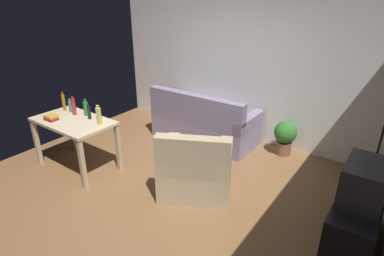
{
  "coord_description": "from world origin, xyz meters",
  "views": [
    {
      "loc": [
        2.4,
        -2.74,
        2.48
      ],
      "look_at": [
        0.1,
        0.5,
        0.75
      ],
      "focal_mm": 29.81,
      "sensor_mm": 36.0,
      "label": 1
    }
  ],
  "objects_px": {
    "desk": "(74,127)",
    "bottle_red": "(74,107)",
    "bottle_tall": "(70,106)",
    "bottle_clear": "(98,114)",
    "couch": "(204,124)",
    "tv_stand": "(355,220)",
    "bottle_amber": "(64,102)",
    "armchair": "(196,170)",
    "bottle_dark": "(89,112)",
    "tv": "(365,183)",
    "potted_plant": "(285,136)",
    "book_stack": "(51,117)",
    "bottle_green": "(86,108)",
    "bottle_squat": "(99,116)"
  },
  "relations": [
    {
      "from": "couch",
      "to": "bottle_amber",
      "type": "distance_m",
      "value": 2.31
    },
    {
      "from": "bottle_green",
      "to": "book_stack",
      "type": "distance_m",
      "value": 0.49
    },
    {
      "from": "potted_plant",
      "to": "bottle_green",
      "type": "distance_m",
      "value": 3.12
    },
    {
      "from": "armchair",
      "to": "bottle_clear",
      "type": "distance_m",
      "value": 1.64
    },
    {
      "from": "couch",
      "to": "armchair",
      "type": "relative_size",
      "value": 1.54
    },
    {
      "from": "bottle_red",
      "to": "bottle_clear",
      "type": "xyz_separation_m",
      "value": [
        0.46,
        0.07,
        -0.03
      ]
    },
    {
      "from": "desk",
      "to": "tv_stand",
      "type": "bearing_deg",
      "value": 12.34
    },
    {
      "from": "bottle_clear",
      "to": "tv_stand",
      "type": "bearing_deg",
      "value": 8.64
    },
    {
      "from": "tv_stand",
      "to": "bottle_dark",
      "type": "bearing_deg",
      "value": 99.07
    },
    {
      "from": "couch",
      "to": "tv",
      "type": "relative_size",
      "value": 3.02
    },
    {
      "from": "bottle_tall",
      "to": "bottle_clear",
      "type": "relative_size",
      "value": 0.97
    },
    {
      "from": "tv_stand",
      "to": "bottle_amber",
      "type": "xyz_separation_m",
      "value": [
        -4.14,
        -0.56,
        0.65
      ]
    },
    {
      "from": "tv",
      "to": "bottle_tall",
      "type": "relative_size",
      "value": 2.77
    },
    {
      "from": "tv_stand",
      "to": "armchair",
      "type": "relative_size",
      "value": 0.93
    },
    {
      "from": "bottle_amber",
      "to": "bottle_dark",
      "type": "bearing_deg",
      "value": -0.34
    },
    {
      "from": "potted_plant",
      "to": "bottle_squat",
      "type": "height_order",
      "value": "bottle_squat"
    },
    {
      "from": "bottle_green",
      "to": "bottle_dark",
      "type": "height_order",
      "value": "bottle_green"
    },
    {
      "from": "desk",
      "to": "bottle_green",
      "type": "xyz_separation_m",
      "value": [
        0.01,
        0.23,
        0.22
      ]
    },
    {
      "from": "tv_stand",
      "to": "bottle_tall",
      "type": "xyz_separation_m",
      "value": [
        -4.0,
        -0.55,
        0.61
      ]
    },
    {
      "from": "tv",
      "to": "bottle_clear",
      "type": "xyz_separation_m",
      "value": [
        -3.41,
        -0.52,
        0.16
      ]
    },
    {
      "from": "armchair",
      "to": "bottle_amber",
      "type": "xyz_separation_m",
      "value": [
        -2.26,
        -0.31,
        0.57
      ]
    },
    {
      "from": "potted_plant",
      "to": "bottle_tall",
      "type": "distance_m",
      "value": 3.39
    },
    {
      "from": "book_stack",
      "to": "bottle_squat",
      "type": "bearing_deg",
      "value": 22.56
    },
    {
      "from": "couch",
      "to": "bottle_tall",
      "type": "height_order",
      "value": "bottle_tall"
    },
    {
      "from": "bottle_green",
      "to": "bottle_squat",
      "type": "bearing_deg",
      "value": -14.82
    },
    {
      "from": "tv_stand",
      "to": "bottle_green",
      "type": "distance_m",
      "value": 3.78
    },
    {
      "from": "bottle_dark",
      "to": "bottle_clear",
      "type": "relative_size",
      "value": 1.05
    },
    {
      "from": "bottle_tall",
      "to": "bottle_red",
      "type": "xyz_separation_m",
      "value": [
        0.14,
        -0.04,
        0.03
      ]
    },
    {
      "from": "potted_plant",
      "to": "bottle_tall",
      "type": "relative_size",
      "value": 2.63
    },
    {
      "from": "tv",
      "to": "bottle_amber",
      "type": "xyz_separation_m",
      "value": [
        -4.15,
        -0.56,
        0.19
      ]
    },
    {
      "from": "desk",
      "to": "book_stack",
      "type": "xyz_separation_m",
      "value": [
        -0.25,
        -0.18,
        0.15
      ]
    },
    {
      "from": "desk",
      "to": "bottle_red",
      "type": "relative_size",
      "value": 4.24
    },
    {
      "from": "book_stack",
      "to": "bottle_green",
      "type": "bearing_deg",
      "value": 57.6
    },
    {
      "from": "armchair",
      "to": "bottle_dark",
      "type": "xyz_separation_m",
      "value": [
        -1.65,
        -0.31,
        0.54
      ]
    },
    {
      "from": "bottle_dark",
      "to": "couch",
      "type": "bearing_deg",
      "value": 62.84
    },
    {
      "from": "bottle_amber",
      "to": "bottle_red",
      "type": "height_order",
      "value": "bottle_amber"
    },
    {
      "from": "tv",
      "to": "potted_plant",
      "type": "bearing_deg",
      "value": 42.44
    },
    {
      "from": "bottle_tall",
      "to": "bottle_dark",
      "type": "relative_size",
      "value": 0.93
    },
    {
      "from": "bottle_red",
      "to": "bottle_dark",
      "type": "xyz_separation_m",
      "value": [
        0.32,
        0.02,
        -0.03
      ]
    },
    {
      "from": "bottle_dark",
      "to": "bottle_squat",
      "type": "bearing_deg",
      "value": -10.4
    },
    {
      "from": "tv_stand",
      "to": "armchair",
      "type": "distance_m",
      "value": 1.9
    },
    {
      "from": "bottle_red",
      "to": "bottle_squat",
      "type": "xyz_separation_m",
      "value": [
        0.62,
        -0.03,
        -0.0
      ]
    },
    {
      "from": "couch",
      "to": "armchair",
      "type": "distance_m",
      "value": 1.59
    },
    {
      "from": "tv_stand",
      "to": "bottle_dark",
      "type": "relative_size",
      "value": 4.71
    },
    {
      "from": "desk",
      "to": "book_stack",
      "type": "distance_m",
      "value": 0.34
    },
    {
      "from": "bottle_red",
      "to": "bottle_squat",
      "type": "bearing_deg",
      "value": -3.02
    },
    {
      "from": "potted_plant",
      "to": "book_stack",
      "type": "bearing_deg",
      "value": -138.33
    },
    {
      "from": "bottle_clear",
      "to": "desk",
      "type": "bearing_deg",
      "value": -144.02
    },
    {
      "from": "tv",
      "to": "bottle_squat",
      "type": "bearing_deg",
      "value": 100.76
    },
    {
      "from": "couch",
      "to": "bottle_clear",
      "type": "relative_size",
      "value": 8.15
    }
  ]
}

